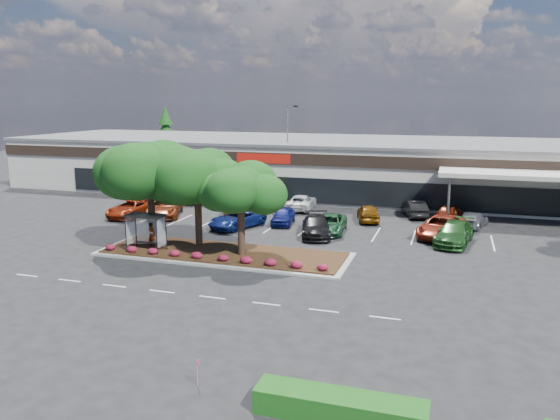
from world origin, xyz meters
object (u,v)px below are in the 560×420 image
(car_1, at_px, (165,207))
(survey_stake, at_px, (198,369))
(light_pole, at_px, (288,157))
(car_0, at_px, (131,208))

(car_1, bearing_deg, survey_stake, -79.28)
(light_pole, xyz_separation_m, car_0, (-11.19, -14.56, -3.82))
(light_pole, distance_m, car_1, 16.17)
(light_pole, bearing_deg, survey_stake, -77.85)
(light_pole, bearing_deg, car_1, -121.37)
(car_1, bearing_deg, car_0, 179.71)
(survey_stake, xyz_separation_m, car_1, (-17.01, 27.56, 0.16))
(survey_stake, distance_m, car_0, 33.15)
(survey_stake, bearing_deg, light_pole, 102.15)
(light_pole, distance_m, survey_stake, 42.11)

